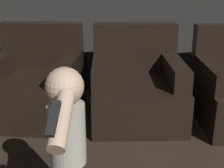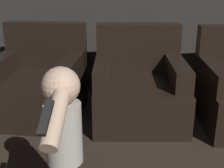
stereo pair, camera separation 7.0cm
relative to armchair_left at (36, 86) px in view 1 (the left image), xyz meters
name	(u,v)px [view 1 (the left image)]	position (x,y,z in m)	size (l,w,h in m)	color
armchair_left	(36,86)	(0.00, 0.00, 0.00)	(0.89, 0.93, 0.90)	black
armchair_middle	(137,88)	(1.04, 0.00, 0.00)	(0.95, 0.99, 0.90)	black
person_toddler	(67,135)	(0.63, -1.43, 0.25)	(0.21, 0.63, 0.94)	#28282D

